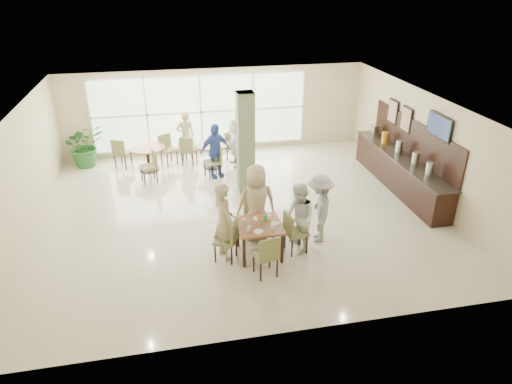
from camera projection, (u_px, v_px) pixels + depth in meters
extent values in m
plane|color=beige|center=(239.00, 211.00, 11.80)|extent=(10.00, 10.00, 0.00)
plane|color=white|center=(237.00, 105.00, 10.57)|extent=(10.00, 10.00, 0.00)
plane|color=beige|center=(216.00, 111.00, 15.15)|extent=(10.00, 0.00, 10.00)
plane|color=beige|center=(285.00, 265.00, 7.22)|extent=(10.00, 0.00, 10.00)
plane|color=beige|center=(20.00, 177.00, 10.29)|extent=(0.00, 9.00, 9.00)
plane|color=beige|center=(424.00, 147.00, 12.08)|extent=(0.00, 9.00, 9.00)
plane|color=silver|center=(201.00, 112.00, 15.03)|extent=(7.00, 0.00, 7.00)
cube|color=#707D57|center=(246.00, 143.00, 12.31)|extent=(0.45, 0.45, 2.80)
cube|color=brown|center=(259.00, 225.00, 9.69)|extent=(0.96, 0.96, 0.05)
cube|color=black|center=(244.00, 253.00, 9.43)|extent=(0.06, 0.06, 0.70)
cube|color=black|center=(282.00, 248.00, 9.57)|extent=(0.06, 0.06, 0.70)
cube|color=black|center=(238.00, 233.00, 10.14)|extent=(0.06, 0.06, 0.70)
cube|color=black|center=(273.00, 229.00, 10.28)|extent=(0.06, 0.06, 0.70)
cylinder|color=brown|center=(147.00, 148.00, 13.90)|extent=(1.08, 1.08, 0.04)
cylinder|color=black|center=(148.00, 159.00, 14.07)|extent=(0.10, 0.10, 0.71)
cylinder|color=black|center=(149.00, 169.00, 14.21)|extent=(0.60, 0.60, 0.03)
cylinder|color=brown|center=(212.00, 145.00, 14.15)|extent=(1.06, 1.06, 0.04)
cylinder|color=black|center=(213.00, 156.00, 14.32)|extent=(0.10, 0.10, 0.71)
cylinder|color=black|center=(213.00, 166.00, 14.47)|extent=(0.60, 0.60, 0.03)
cylinder|color=white|center=(244.00, 221.00, 9.71)|extent=(0.08, 0.08, 0.10)
cylinder|color=white|center=(273.00, 228.00, 9.46)|extent=(0.08, 0.08, 0.10)
cylinder|color=white|center=(249.00, 229.00, 9.42)|extent=(0.08, 0.08, 0.10)
cylinder|color=white|center=(269.00, 217.00, 9.87)|extent=(0.08, 0.08, 0.10)
cylinder|color=white|center=(258.00, 232.00, 9.40)|extent=(0.20, 0.20, 0.01)
cylinder|color=white|center=(258.00, 218.00, 9.90)|extent=(0.20, 0.20, 0.01)
cylinder|color=white|center=(275.00, 223.00, 9.71)|extent=(0.20, 0.20, 0.01)
cylinder|color=#99B27F|center=(259.00, 222.00, 9.65)|extent=(0.07, 0.07, 0.12)
sphere|color=orange|center=(261.00, 217.00, 9.61)|extent=(0.07, 0.07, 0.07)
sphere|color=orange|center=(258.00, 217.00, 9.63)|extent=(0.07, 0.07, 0.07)
sphere|color=orange|center=(259.00, 218.00, 9.58)|extent=(0.07, 0.07, 0.07)
cube|color=green|center=(265.00, 218.00, 9.76)|extent=(0.10, 0.05, 0.15)
cube|color=black|center=(399.00, 173.00, 12.88)|extent=(0.60, 4.60, 0.90)
cube|color=black|center=(401.00, 158.00, 12.68)|extent=(0.64, 4.70, 0.04)
cube|color=black|center=(414.00, 139.00, 12.50)|extent=(0.04, 4.60, 1.00)
cylinder|color=silver|center=(430.00, 170.00, 11.35)|extent=(0.20, 0.20, 0.40)
cylinder|color=silver|center=(415.00, 159.00, 11.96)|extent=(0.20, 0.20, 0.40)
cylinder|color=silver|center=(399.00, 148.00, 12.76)|extent=(0.20, 0.20, 0.40)
cylinder|color=orange|center=(385.00, 138.00, 13.56)|extent=(0.18, 0.18, 0.36)
cube|color=silver|center=(375.00, 131.00, 14.17)|extent=(0.18, 0.30, 0.36)
cube|color=black|center=(440.00, 126.00, 11.21)|extent=(0.06, 1.00, 0.58)
cube|color=#7F99CC|center=(439.00, 126.00, 11.21)|extent=(0.01, 0.92, 0.50)
cube|color=black|center=(406.00, 119.00, 12.76)|extent=(0.04, 0.55, 0.70)
cube|color=#9B5938|center=(406.00, 119.00, 12.75)|extent=(0.01, 0.47, 0.62)
cube|color=black|center=(393.00, 112.00, 13.46)|extent=(0.04, 0.55, 0.70)
cube|color=#9B5938|center=(392.00, 112.00, 13.46)|extent=(0.01, 0.47, 0.62)
imported|color=#266026|center=(85.00, 145.00, 14.26)|extent=(1.61, 1.61, 1.35)
imported|color=tan|center=(224.00, 221.00, 9.55)|extent=(0.61, 0.74, 1.74)
imported|color=tan|center=(256.00, 203.00, 10.25)|extent=(0.89, 0.50, 1.81)
imported|color=white|center=(299.00, 219.00, 9.81)|extent=(0.67, 0.83, 1.60)
imported|color=#9B9B9E|center=(320.00, 208.00, 10.22)|extent=(0.84, 1.16, 1.62)
imported|color=#3958AB|center=(215.00, 151.00, 13.42)|extent=(1.10, 0.87, 1.64)
imported|color=white|center=(236.00, 142.00, 14.26)|extent=(0.79, 1.49, 1.54)
imported|color=tan|center=(186.00, 136.00, 14.62)|extent=(0.65, 0.47, 1.64)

